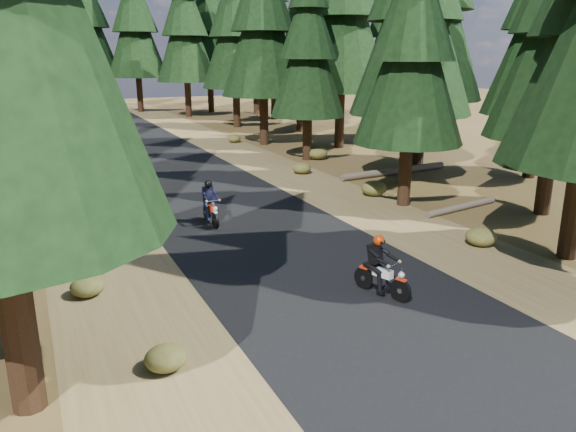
% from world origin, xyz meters
% --- Properties ---
extents(ground, '(120.00, 120.00, 0.00)m').
position_xyz_m(ground, '(0.00, 0.00, 0.00)').
color(ground, '#4D3D1B').
rests_on(ground, ground).
extents(road, '(6.00, 100.00, 0.01)m').
position_xyz_m(road, '(0.00, 5.00, 0.01)').
color(road, black).
rests_on(road, ground).
extents(shoulder_l, '(3.20, 100.00, 0.01)m').
position_xyz_m(shoulder_l, '(-4.60, 5.00, 0.00)').
color(shoulder_l, brown).
rests_on(shoulder_l, ground).
extents(shoulder_r, '(3.20, 100.00, 0.01)m').
position_xyz_m(shoulder_r, '(4.60, 5.00, 0.00)').
color(shoulder_r, brown).
rests_on(shoulder_r, ground).
extents(pine_forest, '(34.59, 55.08, 16.32)m').
position_xyz_m(pine_forest, '(-0.02, 21.05, 7.89)').
color(pine_forest, black).
rests_on(pine_forest, ground).
extents(log_near, '(5.86, 0.81, 0.32)m').
position_xyz_m(log_near, '(8.90, 9.05, 0.16)').
color(log_near, '#4C4233').
rests_on(log_near, ground).
extents(log_far, '(3.51, 0.87, 0.24)m').
position_xyz_m(log_far, '(7.47, 2.99, 0.12)').
color(log_far, '#4C4233').
rests_on(log_far, ground).
extents(understory_shrubs, '(14.76, 29.86, 0.64)m').
position_xyz_m(understory_shrubs, '(2.93, 6.11, 0.27)').
color(understory_shrubs, '#474C1E').
rests_on(understory_shrubs, ground).
extents(rider_lead, '(0.97, 1.65, 1.41)m').
position_xyz_m(rider_lead, '(0.78, -1.89, 0.48)').
color(rider_lead, white).
rests_on(rider_lead, road).
extents(rider_follow, '(0.52, 1.63, 1.44)m').
position_xyz_m(rider_follow, '(-1.07, 5.10, 0.49)').
color(rider_follow, '#9E240A').
rests_on(rider_follow, road).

